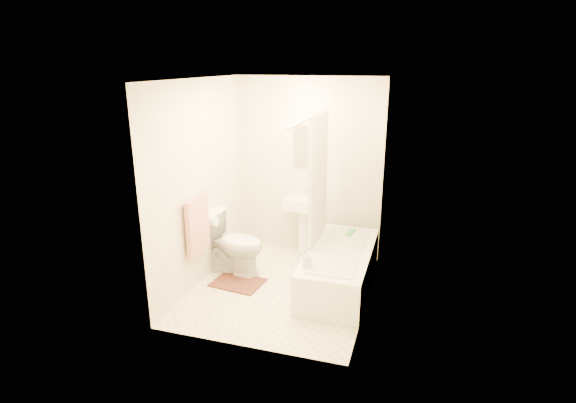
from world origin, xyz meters
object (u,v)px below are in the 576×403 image
(toilet, at_px, (233,243))
(soap_bottle, at_px, (308,260))
(bath_mat, at_px, (238,283))
(bathtub, at_px, (340,268))
(sink, at_px, (303,223))

(toilet, xyz_separation_m, soap_bottle, (1.10, -0.53, 0.16))
(bath_mat, height_order, soap_bottle, soap_bottle)
(bath_mat, bearing_deg, bathtub, 14.12)
(sink, distance_m, soap_bottle, 1.43)
(toilet, bearing_deg, bath_mat, -140.57)
(sink, xyz_separation_m, bathtub, (0.67, -0.81, -0.21))
(toilet, height_order, soap_bottle, toilet)
(toilet, bearing_deg, bathtub, -80.88)
(sink, bearing_deg, soap_bottle, -64.84)
(sink, bearing_deg, toilet, -120.94)
(toilet, distance_m, bath_mat, 0.50)
(toilet, distance_m, bathtub, 1.36)
(sink, bearing_deg, bathtub, -42.46)
(bathtub, height_order, bath_mat, bathtub)
(sink, distance_m, bathtub, 1.07)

